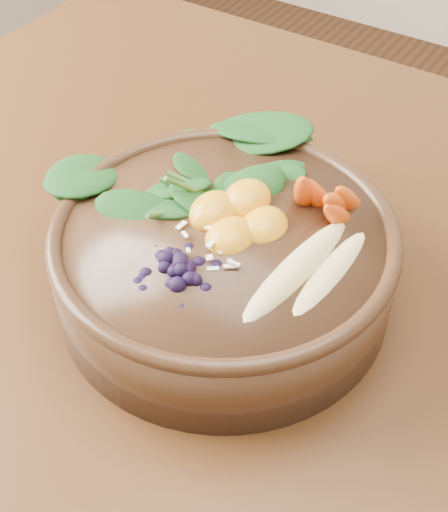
{
  "coord_description": "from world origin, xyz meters",
  "views": [
    {
      "loc": [
        -0.0,
        -0.43,
        1.24
      ],
      "look_at": [
        -0.25,
        -0.05,
        0.8
      ],
      "focal_mm": 50.0,
      "sensor_mm": 36.0,
      "label": 1
    }
  ],
  "objects_px": {
    "stoneware_bowl": "(224,264)",
    "blueberry_pile": "(180,255)",
    "carrot_cluster": "(332,168)",
    "banana_halves": "(315,257)",
    "mandarin_cluster": "(239,205)",
    "kale_heap": "(223,155)"
  },
  "relations": [
    {
      "from": "stoneware_bowl",
      "to": "blueberry_pile",
      "type": "bearing_deg",
      "value": -90.43
    },
    {
      "from": "carrot_cluster",
      "to": "banana_halves",
      "type": "relative_size",
      "value": 0.49
    },
    {
      "from": "carrot_cluster",
      "to": "banana_halves",
      "type": "xyz_separation_m",
      "value": [
        0.03,
        -0.08,
        -0.03
      ]
    },
    {
      "from": "stoneware_bowl",
      "to": "carrot_cluster",
      "type": "height_order",
      "value": "carrot_cluster"
    },
    {
      "from": "mandarin_cluster",
      "to": "blueberry_pile",
      "type": "bearing_deg",
      "value": -92.55
    },
    {
      "from": "banana_halves",
      "to": "blueberry_pile",
      "type": "bearing_deg",
      "value": -141.51
    },
    {
      "from": "banana_halves",
      "to": "mandarin_cluster",
      "type": "bearing_deg",
      "value": 170.25
    },
    {
      "from": "banana_halves",
      "to": "kale_heap",
      "type": "bearing_deg",
      "value": 156.45
    },
    {
      "from": "kale_heap",
      "to": "blueberry_pile",
      "type": "relative_size",
      "value": 1.42
    },
    {
      "from": "kale_heap",
      "to": "banana_halves",
      "type": "relative_size",
      "value": 1.17
    },
    {
      "from": "kale_heap",
      "to": "mandarin_cluster",
      "type": "distance_m",
      "value": 0.07
    },
    {
      "from": "banana_halves",
      "to": "stoneware_bowl",
      "type": "bearing_deg",
      "value": -177.26
    },
    {
      "from": "mandarin_cluster",
      "to": "blueberry_pile",
      "type": "distance_m",
      "value": 0.08
    },
    {
      "from": "mandarin_cluster",
      "to": "kale_heap",
      "type": "bearing_deg",
      "value": 134.93
    },
    {
      "from": "kale_heap",
      "to": "banana_halves",
      "type": "bearing_deg",
      "value": -26.84
    },
    {
      "from": "stoneware_bowl",
      "to": "kale_heap",
      "type": "xyz_separation_m",
      "value": [
        -0.04,
        0.07,
        0.06
      ]
    },
    {
      "from": "stoneware_bowl",
      "to": "banana_halves",
      "type": "relative_size",
      "value": 1.79
    },
    {
      "from": "stoneware_bowl",
      "to": "kale_heap",
      "type": "bearing_deg",
      "value": 123.58
    },
    {
      "from": "stoneware_bowl",
      "to": "carrot_cluster",
      "type": "xyz_separation_m",
      "value": [
        0.06,
        0.08,
        0.08
      ]
    },
    {
      "from": "kale_heap",
      "to": "mandarin_cluster",
      "type": "bearing_deg",
      "value": -45.07
    },
    {
      "from": "kale_heap",
      "to": "banana_halves",
      "type": "height_order",
      "value": "kale_heap"
    },
    {
      "from": "kale_heap",
      "to": "banana_halves",
      "type": "distance_m",
      "value": 0.15
    }
  ]
}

